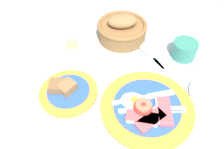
% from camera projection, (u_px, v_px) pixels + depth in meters
% --- Properties ---
extents(ground_plane, '(3.00, 3.00, 0.00)m').
position_uv_depth(ground_plane, '(125.00, 105.00, 0.63)').
color(ground_plane, '#A3BCD1').
extents(breakfast_plate, '(0.27, 0.27, 0.04)m').
position_uv_depth(breakfast_plate, '(147.00, 106.00, 0.61)').
color(breakfast_plate, orange).
rests_on(breakfast_plate, ground_plane).
extents(bread_plate, '(0.17, 0.17, 0.04)m').
position_uv_depth(bread_plate, '(67.00, 91.00, 0.65)').
color(bread_plate, orange).
rests_on(bread_plate, ground_plane).
extents(sugar_cup, '(0.08, 0.08, 0.06)m').
position_uv_depth(sugar_cup, '(185.00, 49.00, 0.75)').
color(sugar_cup, '#337F6B').
rests_on(sugar_cup, ground_plane).
extents(bread_basket, '(0.19, 0.19, 0.10)m').
position_uv_depth(bread_basket, '(122.00, 29.00, 0.81)').
color(bread_basket, brown).
rests_on(bread_basket, ground_plane).
extents(butter_dish, '(0.11, 0.11, 0.03)m').
position_uv_depth(butter_dish, '(72.00, 47.00, 0.79)').
color(butter_dish, silver).
rests_on(butter_dish, ground_plane).
extents(teaspoon_by_saucer, '(0.06, 0.19, 0.01)m').
position_uv_depth(teaspoon_by_saucer, '(195.00, 81.00, 0.68)').
color(teaspoon_by_saucer, silver).
rests_on(teaspoon_by_saucer, ground_plane).
extents(teaspoon_near_cup, '(0.14, 0.16, 0.01)m').
position_uv_depth(teaspoon_near_cup, '(149.00, 54.00, 0.77)').
color(teaspoon_near_cup, silver).
rests_on(teaspoon_near_cup, ground_plane).
extents(teaspoon_stray, '(0.13, 0.17, 0.01)m').
position_uv_depth(teaspoon_stray, '(143.00, 45.00, 0.80)').
color(teaspoon_stray, silver).
rests_on(teaspoon_stray, ground_plane).
extents(fork_on_cloth, '(0.15, 0.14, 0.01)m').
position_uv_depth(fork_on_cloth, '(42.00, 146.00, 0.54)').
color(fork_on_cloth, silver).
rests_on(fork_on_cloth, ground_plane).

